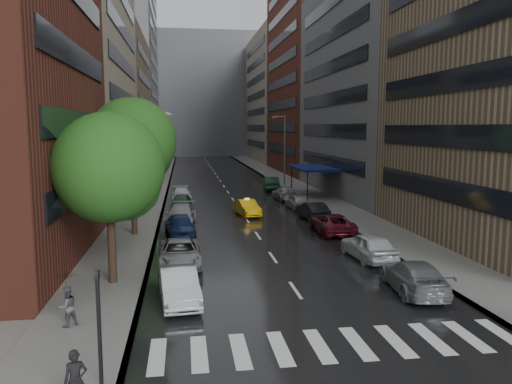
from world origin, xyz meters
TOP-DOWN VIEW (x-y plane):
  - ground at (0.00, 0.00)m, footprint 220.00×220.00m
  - road at (0.00, 50.00)m, footprint 14.00×140.00m
  - sidewalk_left at (-9.00, 50.00)m, footprint 4.00×140.00m
  - sidewalk_right at (9.00, 50.00)m, footprint 4.00×140.00m
  - crosswalk at (0.20, -2.00)m, footprint 13.15×2.80m
  - buildings_left at (-15.00, 58.79)m, footprint 8.00×108.00m
  - buildings_right at (15.00, 56.70)m, footprint 8.05×109.10m
  - building_far at (0.00, 118.00)m, footprint 40.00×14.00m
  - tree_near at (-8.60, 6.03)m, footprint 5.24×5.24m
  - tree_mid at (-8.60, 17.10)m, footprint 6.06×6.06m
  - tree_far at (-8.60, 31.97)m, footprint 5.06×5.06m
  - taxi at (0.26, 24.13)m, footprint 2.16×4.38m
  - parked_cars_left at (-5.40, 18.54)m, footprint 2.65×35.34m
  - parked_cars_right at (5.40, 20.25)m, footprint 2.60×43.49m
  - ped_bag_walker at (-8.01, -5.21)m, footprint 0.69×0.51m
  - ped_black_umbrella at (-9.54, 0.71)m, footprint 0.96×0.98m
  - traffic_light at (-7.60, -3.91)m, footprint 0.18×0.15m
  - street_lamp_left at (-7.72, 30.00)m, footprint 1.74×0.22m
  - street_lamp_right at (7.72, 45.00)m, footprint 1.74×0.22m
  - awning at (8.98, 35.00)m, footprint 4.00×8.00m

SIDE VIEW (x-z plane):
  - ground at x=0.00m, z-range 0.00..0.00m
  - road at x=0.00m, z-range 0.00..0.01m
  - crosswalk at x=0.20m, z-range 0.01..0.02m
  - sidewalk_left at x=-9.00m, z-range 0.00..0.15m
  - sidewalk_right at x=9.00m, z-range 0.00..0.15m
  - taxi at x=0.26m, z-range 0.00..1.38m
  - parked_cars_left at x=-5.40m, z-range -0.04..1.52m
  - parked_cars_right at x=5.40m, z-range -0.06..1.55m
  - ped_bag_walker at x=-8.01m, z-range 0.12..1.78m
  - ped_black_umbrella at x=-9.54m, z-range 0.36..2.45m
  - traffic_light at x=-7.60m, z-range 0.50..3.95m
  - awning at x=8.98m, z-range 1.57..4.70m
  - street_lamp_left at x=-7.72m, z-range 0.39..9.39m
  - street_lamp_right at x=7.72m, z-range 0.39..9.39m
  - tree_far at x=-8.60m, z-range 1.48..9.54m
  - tree_near at x=-8.60m, z-range 1.54..9.89m
  - tree_mid at x=-8.60m, z-range 1.78..11.44m
  - buildings_right at x=15.00m, z-range -2.97..33.03m
  - buildings_left at x=-15.00m, z-range -3.01..34.99m
  - building_far at x=0.00m, z-range 0.00..32.00m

